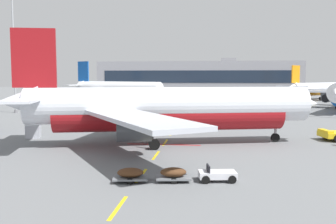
{
  "coord_description": "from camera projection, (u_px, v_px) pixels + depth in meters",
  "views": [
    {
      "loc": [
        23.18,
        -18.13,
        7.3
      ],
      "look_at": [
        17.69,
        28.67,
        2.92
      ],
      "focal_mm": 40.58,
      "sensor_mm": 36.0,
      "label": 1
    }
  ],
  "objects": [
    {
      "name": "airliner_far_right",
      "position": [
        317.0,
        89.0,
        121.97
      ],
      "size": [
        25.93,
        25.54,
        10.74
      ],
      "color": "silver",
      "rests_on": "ground"
    },
    {
      "name": "apron_light_mast_near",
      "position": [
        13.0,
        38.0,
        75.78
      ],
      "size": [
        1.8,
        1.8,
        24.24
      ],
      "color": "slate",
      "rests_on": "ground"
    },
    {
      "name": "terminal_satellite",
      "position": [
        199.0,
        78.0,
        159.49
      ],
      "size": [
        81.54,
        22.42,
        15.03
      ],
      "color": "gray",
      "rests_on": "ground"
    },
    {
      "name": "airliner_mid_left",
      "position": [
        116.0,
        89.0,
        105.15
      ],
      "size": [
        32.03,
        30.24,
        11.84
      ],
      "color": "white",
      "rests_on": "ground"
    },
    {
      "name": "apron_paint_markings",
      "position": [
        178.0,
        125.0,
        57.38
      ],
      "size": [
        8.0,
        96.18,
        0.01
      ],
      "color": "yellow",
      "rests_on": "ground"
    },
    {
      "name": "ground",
      "position": [
        326.0,
        126.0,
        56.21
      ],
      "size": [
        400.0,
        400.0,
        0.0
      ],
      "primitive_type": "plane",
      "color": "slate"
    },
    {
      "name": "uld_cargo_container",
      "position": [
        33.0,
        131.0,
        45.47
      ],
      "size": [
        1.97,
        1.94,
        1.6
      ],
      "color": "#B7BCC6",
      "rests_on": "ground"
    },
    {
      "name": "airliner_foreground",
      "position": [
        165.0,
        108.0,
        40.69
      ],
      "size": [
        34.46,
        33.61,
        12.2
      ],
      "color": "silver",
      "rests_on": "ground"
    },
    {
      "name": "baggage_train",
      "position": [
        174.0,
        174.0,
        26.51
      ],
      "size": [
        8.72,
        2.81,
        1.14
      ],
      "color": "silver",
      "rests_on": "ground"
    }
  ]
}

